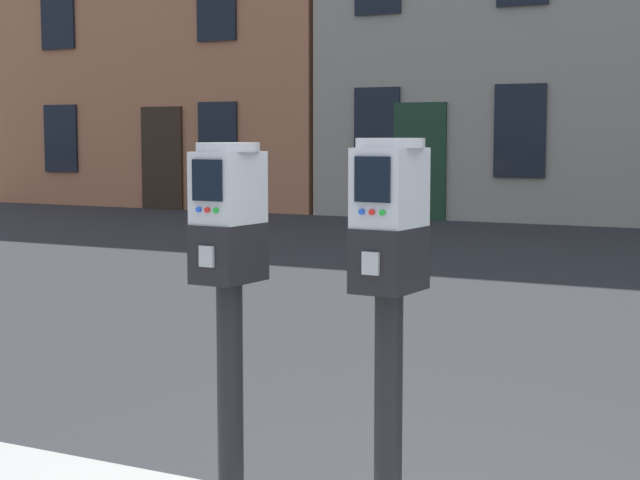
% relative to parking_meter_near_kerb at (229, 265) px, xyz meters
% --- Properties ---
extents(parking_meter_near_kerb, '(0.23, 0.26, 1.33)m').
position_rel_parking_meter_near_kerb_xyz_m(parking_meter_near_kerb, '(0.00, 0.00, 0.00)').
color(parking_meter_near_kerb, black).
rests_on(parking_meter_near_kerb, sidewalk_slab).
extents(parking_meter_twin_adjacent, '(0.23, 0.26, 1.35)m').
position_rel_parking_meter_near_kerb_xyz_m(parking_meter_twin_adjacent, '(0.60, 0.00, 0.01)').
color(parking_meter_twin_adjacent, black).
rests_on(parking_meter_twin_adjacent, sidewalk_slab).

